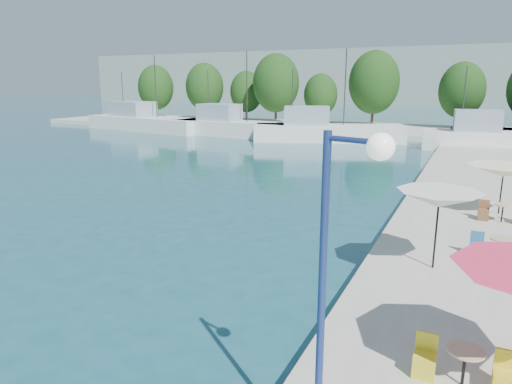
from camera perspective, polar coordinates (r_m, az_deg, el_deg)
The scene contains 19 objects.
quay_far at distance 63.02m, azimuth 10.06°, elevation 7.83°, with size 90.00×16.00×0.60m, color #A9A398.
hill_west at distance 158.29m, azimuth 11.71°, elevation 13.80°, with size 180.00×40.00×16.00m, color gray.
trawler_01 at distance 64.64m, azimuth -13.70°, elevation 8.48°, with size 19.75×8.17×10.20m.
trawler_02 at distance 55.70m, azimuth -2.90°, elevation 8.10°, with size 16.09×5.30×10.20m.
trawler_03 at distance 51.02m, azimuth 8.55°, elevation 7.48°, with size 16.51×9.20×10.20m.
trawler_04 at distance 48.71m, azimuth 27.68°, elevation 5.83°, with size 13.82×4.87×10.20m.
tree_01 at distance 78.76m, azimuth -12.42°, elevation 12.63°, with size 5.79×5.79×8.57m.
tree_02 at distance 73.93m, azimuth -6.44°, elevation 12.91°, with size 5.93×5.93×8.78m.
tree_03 at distance 72.80m, azimuth -1.20°, elevation 12.42°, with size 5.10×5.10×7.54m.
tree_04 at distance 66.90m, azimuth 2.52°, elevation 13.45°, with size 6.62×6.62×9.80m.
tree_05 at distance 66.74m, azimuth 8.07°, elevation 11.94°, with size 4.73×4.73×7.01m.
tree_06 at distance 64.90m, azimuth 14.55°, elevation 13.12°, with size 6.72×6.72×9.95m.
tree_07 at distance 64.34m, azimuth 24.34°, elevation 11.53°, with size 5.61×5.61×8.30m.
umbrella_white at distance 14.85m, azimuth 21.92°, elevation -0.81°, with size 2.55×2.55×2.47m.
umbrella_cream at distance 22.56m, azimuth 28.56°, elevation 2.31°, with size 3.11×3.11×2.16m.
cafe_table_01 at distance 10.11m, azimuth 24.48°, elevation -19.79°, with size 1.82×0.70×0.76m.
cafe_table_02 at distance 16.91m, azimuth 28.17°, elevation -6.64°, with size 1.82×0.70×0.76m.
cafe_table_03 at distance 21.53m, azimuth 28.38°, elevation -2.59°, with size 1.82×0.70×0.76m.
street_lamp at distance 6.51m, azimuth 10.82°, elevation -6.02°, with size 1.00×0.48×5.03m.
Camera 1 is at (8.84, 6.56, 6.23)m, focal length 32.00 mm.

